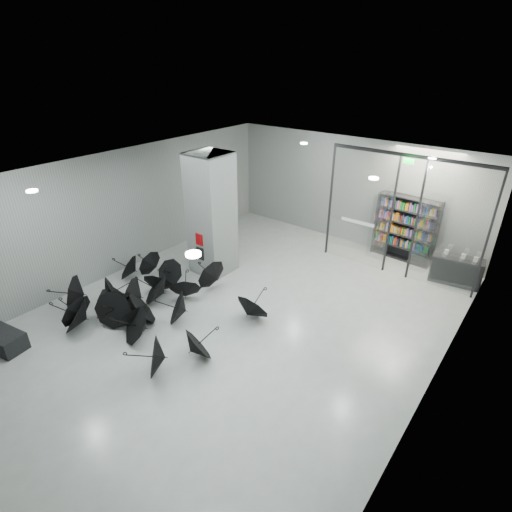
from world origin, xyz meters
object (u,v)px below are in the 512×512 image
Objects in this scene: shop_counter at (456,270)px; column at (212,215)px; bookshelf at (405,229)px; umbrella_cluster at (145,306)px; bench at (0,338)px.

column is at bearing -156.10° from shop_counter.
bookshelf is 9.13m from umbrella_cluster.
umbrella_cluster is (1.82, 3.09, 0.09)m from bench.
shop_counter is (6.74, 4.11, -1.55)m from column.
bookshelf is (4.75, 4.75, -0.85)m from column.
umbrella_cluster is at bearing -114.78° from bookshelf.
bookshelf is at bearing 154.61° from shop_counter.
column is at bearing 66.37° from bench.
column is at bearing 95.56° from umbrella_cluster.
column reaches higher than umbrella_cluster.
umbrella_cluster is (0.31, -3.18, -1.69)m from column.
bookshelf reaches higher than shop_counter.
column is 8.04m from shop_counter.
shop_counter is at bearing 31.37° from column.
bench is 13.26m from shop_counter.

